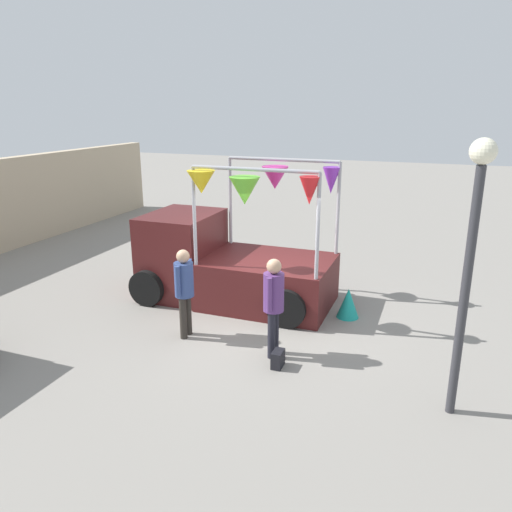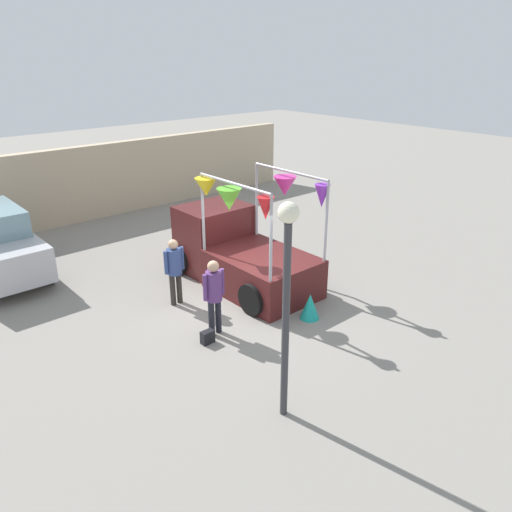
{
  "view_description": "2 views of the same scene",
  "coord_description": "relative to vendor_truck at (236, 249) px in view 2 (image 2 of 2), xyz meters",
  "views": [
    {
      "loc": [
        -8.36,
        -3.02,
        4.04
      ],
      "look_at": [
        0.26,
        0.23,
        1.24
      ],
      "focal_mm": 35.0,
      "sensor_mm": 36.0,
      "label": 1
    },
    {
      "loc": [
        -6.63,
        -8.19,
        5.64
      ],
      "look_at": [
        0.34,
        -0.2,
        1.25
      ],
      "focal_mm": 35.0,
      "sensor_mm": 36.0,
      "label": 2
    }
  ],
  "objects": [
    {
      "name": "ground_plane",
      "position": [
        -0.9,
        -1.22,
        -0.86
      ],
      "size": [
        60.0,
        60.0,
        0.0
      ],
      "primitive_type": "plane",
      "color": "gray"
    },
    {
      "name": "vendor_truck",
      "position": [
        0.0,
        0.0,
        0.0
      ],
      "size": [
        2.47,
        4.03,
        2.97
      ],
      "color": "#4C1919",
      "rests_on": "ground"
    },
    {
      "name": "street_lamp",
      "position": [
        -2.76,
        -4.65,
        1.56
      ],
      "size": [
        0.32,
        0.32,
        3.68
      ],
      "color": "#333338",
      "rests_on": "ground"
    },
    {
      "name": "handbag",
      "position": [
        -2.44,
        -2.05,
        -0.72
      ],
      "size": [
        0.28,
        0.16,
        0.28
      ],
      "primitive_type": "cube",
      "color": "black",
      "rests_on": "ground"
    },
    {
      "name": "brick_boundary_wall",
      "position": [
        -0.9,
        7.45,
        0.44
      ],
      "size": [
        18.0,
        0.36,
        2.6
      ],
      "primitive_type": "cube",
      "color": "tan",
      "rests_on": "ground"
    },
    {
      "name": "person_vendor",
      "position": [
        -1.96,
        -0.14,
        0.13
      ],
      "size": [
        0.53,
        0.34,
        1.64
      ],
      "color": "#2D2823",
      "rests_on": "ground"
    },
    {
      "name": "folded_kite_bundle_teal",
      "position": [
        -0.08,
        -2.73,
        -0.56
      ],
      "size": [
        0.57,
        0.57,
        0.6
      ],
      "primitive_type": "cone",
      "rotation": [
        0.0,
        0.0,
        2.77
      ],
      "color": "teal",
      "rests_on": "ground"
    },
    {
      "name": "person_customer",
      "position": [
        -2.09,
        -1.85,
        0.17
      ],
      "size": [
        0.53,
        0.34,
        1.69
      ],
      "color": "black",
      "rests_on": "ground"
    }
  ]
}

